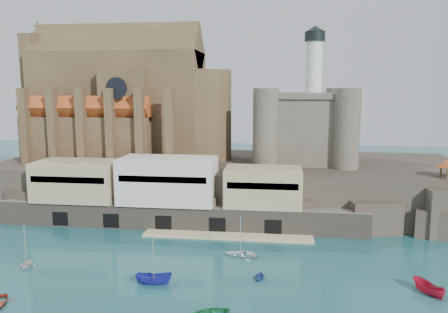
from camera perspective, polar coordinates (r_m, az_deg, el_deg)
ground at (r=62.26m, az=-3.47°, el=-15.77°), size 300.00×300.00×0.00m
promontory at (r=97.84m, az=0.65°, el=-3.52°), size 100.00×36.00×10.00m
quay at (r=83.76m, az=-7.47°, el=-4.92°), size 70.00×12.00×13.05m
church at (r=103.51m, az=-12.54°, el=6.57°), size 47.00×25.93×30.51m
castle_keep at (r=97.09m, az=10.39°, el=4.24°), size 21.20×21.20×29.30m
boat_2 at (r=61.73m, az=-9.14°, el=-16.10°), size 2.05×2.00×5.00m
boat_4 at (r=72.34m, az=-24.37°, el=-12.97°), size 3.05×2.20×3.21m
boat_5 at (r=64.07m, az=25.06°, el=-15.90°), size 2.53×2.55×4.86m
boat_6 at (r=70.16m, az=2.15°, el=-12.83°), size 1.42×3.84×5.26m
boat_7 at (r=62.68m, az=4.65°, el=-15.61°), size 2.55×1.87×2.66m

